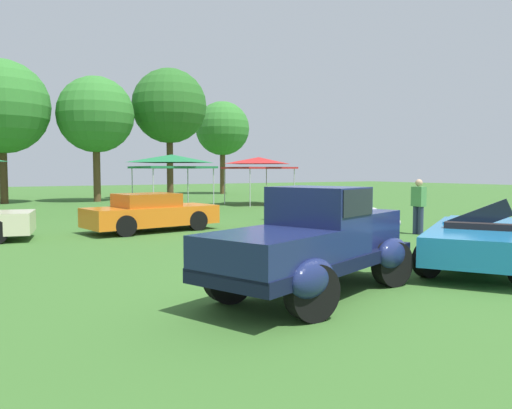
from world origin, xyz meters
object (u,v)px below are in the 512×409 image
neighbor_convertible (479,239)px  show_car_orange (151,213)px  canopy_tent_center_field (172,161)px  canopy_tent_right_field (259,162)px  feature_pickup_truck (315,240)px  spectator_near_truck (418,205)px  show_car_teal (320,204)px

neighbor_convertible → show_car_orange: (-3.56, 9.26, 0.02)m
show_car_orange → canopy_tent_center_field: size_ratio=1.33×
neighbor_convertible → canopy_tent_right_field: size_ratio=1.45×
show_car_orange → neighbor_convertible: bearing=-68.9°
feature_pickup_truck → canopy_tent_center_field: 16.93m
feature_pickup_truck → neighbor_convertible: feature_pickup_truck is taller
canopy_tent_right_field → spectator_near_truck: bearing=-101.7°
feature_pickup_truck → show_car_orange: feature_pickup_truck is taller
neighbor_convertible → canopy_tent_center_field: 16.38m
feature_pickup_truck → canopy_tent_right_field: size_ratio=1.39×
neighbor_convertible → canopy_tent_center_field: bearing=90.0°
show_car_orange → show_car_teal: 7.47m
feature_pickup_truck → show_car_teal: bearing=50.9°
neighbor_convertible → show_car_teal: bearing=68.6°
show_car_orange → canopy_tent_right_field: 13.22m
show_car_orange → show_car_teal: (7.44, 0.65, 0.00)m
show_car_teal → canopy_tent_right_field: 8.72m
canopy_tent_center_field → show_car_teal: bearing=-58.7°
neighbor_convertible → canopy_tent_center_field: canopy_tent_center_field is taller
spectator_near_truck → canopy_tent_center_field: size_ratio=0.52×
spectator_near_truck → canopy_tent_right_field: canopy_tent_right_field is taller
spectator_near_truck → canopy_tent_center_field: (-3.16, 12.02, 1.51)m
show_car_orange → canopy_tent_right_field: (9.61, 8.90, 1.82)m
show_car_teal → canopy_tent_center_field: size_ratio=1.41×
canopy_tent_center_field → feature_pickup_truck: bearing=-104.5°
show_car_teal → spectator_near_truck: (-0.71, -5.66, 0.31)m
feature_pickup_truck → spectator_near_truck: bearing=30.2°
show_car_orange → canopy_tent_center_field: canopy_tent_center_field is taller
spectator_near_truck → show_car_teal: bearing=82.8°
neighbor_convertible → show_car_teal: 10.64m
show_car_teal → canopy_tent_right_field: size_ratio=1.43×
show_car_orange → canopy_tent_center_field: (3.57, 7.01, 1.82)m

